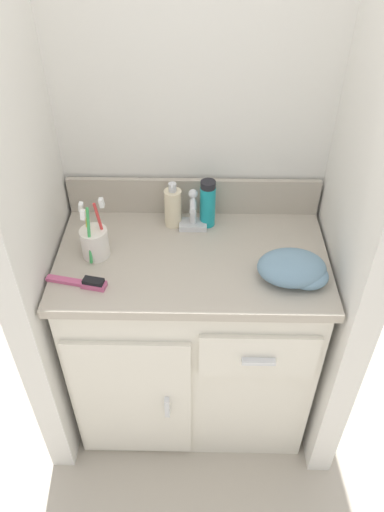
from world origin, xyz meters
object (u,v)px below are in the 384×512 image
at_px(toothbrush_cup, 95,241).
at_px(hand_towel, 295,269).
at_px(hairbrush, 84,283).
at_px(soap_dispenser, 173,207).
at_px(shaving_cream_can, 208,204).

height_order(toothbrush_cup, hand_towel, toothbrush_cup).
height_order(toothbrush_cup, hairbrush, toothbrush_cup).
height_order(toothbrush_cup, soap_dispenser, toothbrush_cup).
bearing_deg(toothbrush_cup, hairbrush, -94.90).
distance_m(shaving_cream_can, hand_towel, 0.37).
height_order(soap_dispenser, hand_towel, soap_dispenser).
distance_m(hairbrush, hand_towel, 0.60).
xyz_separation_m(toothbrush_cup, hairbrush, (-0.01, -0.14, -0.04)).
relative_size(toothbrush_cup, hairbrush, 1.10).
bearing_deg(hand_towel, hairbrush, -176.56).
distance_m(toothbrush_cup, soap_dispenser, 0.28).
distance_m(soap_dispenser, hairbrush, 0.39).
bearing_deg(hairbrush, toothbrush_cup, 96.85).
xyz_separation_m(toothbrush_cup, hand_towel, (0.59, -0.10, -0.01)).
distance_m(toothbrush_cup, hairbrush, 0.14).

